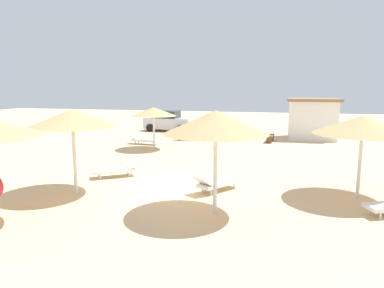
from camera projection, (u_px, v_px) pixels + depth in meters
name	position (u px, v px, depth m)	size (l,w,h in m)	color
ground_plane	(173.00, 188.00, 13.15)	(80.00, 80.00, 0.00)	#DBBA8C
parasol_0	(154.00, 112.00, 21.02)	(2.71, 2.71, 2.52)	silver
parasol_2	(216.00, 122.00, 10.17)	(3.07, 3.07, 3.08)	silver
parasol_3	(363.00, 125.00, 11.61)	(3.17, 3.17, 2.82)	silver
parasol_4	(72.00, 118.00, 12.17)	(3.02, 3.02, 2.97)	silver
lounger_0	(143.00, 140.00, 23.10)	(1.97, 0.83, 0.63)	white
lounger_2	(216.00, 183.00, 12.75)	(1.59, 1.93, 0.68)	white
lounger_4	(117.00, 170.00, 14.79)	(1.94, 1.62, 0.62)	white
bench_0	(176.00, 131.00, 27.35)	(0.57, 1.54, 0.49)	brown
bench_1	(187.00, 136.00, 24.69)	(1.52, 0.47, 0.49)	brown
bench_2	(270.00, 137.00, 23.98)	(0.54, 1.53, 0.49)	brown
parked_car	(168.00, 121.00, 29.82)	(4.11, 2.22, 1.72)	silver
beach_cabana	(312.00, 118.00, 25.37)	(3.60, 3.35, 2.91)	white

